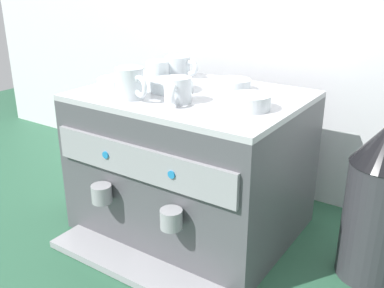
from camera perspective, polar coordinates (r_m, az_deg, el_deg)
The scene contains 13 objects.
ground_plane at distance 1.44m, azimuth 0.00°, elevation -10.06°, with size 4.00×4.00×0.00m, color #28563D.
tiled_backsplash_wall at distance 1.57m, azimuth 8.10°, elevation 15.17°, with size 2.80×0.03×1.18m, color silver.
espresso_machine at distance 1.34m, azimuth -0.11°, elevation -2.39°, with size 0.62×0.58×0.43m.
ceramic_cup_0 at distance 1.48m, azimuth -1.73°, elevation 9.93°, with size 0.12×0.08×0.07m.
ceramic_cup_1 at distance 1.17m, azimuth -1.88°, elevation 6.93°, with size 0.07×0.11×0.07m.
ceramic_cup_2 at distance 1.40m, azimuth -4.34°, elevation 9.27°, with size 0.07×0.11×0.07m.
ceramic_cup_3 at distance 1.22m, azimuth -7.87°, elevation 7.72°, with size 0.12×0.08×0.08m.
ceramic_bowl_0 at distance 1.31m, azimuth 5.28°, elevation 7.58°, with size 0.10×0.10×0.03m.
ceramic_bowl_1 at distance 1.33m, azimuth -9.56°, elevation 7.61°, with size 0.12×0.12×0.04m.
ceramic_bowl_2 at distance 1.13m, azimuth 7.46°, elevation 5.34°, with size 0.10×0.10×0.04m.
ceramic_bowl_3 at distance 1.30m, azimuth -2.65°, elevation 7.54°, with size 0.13×0.13×0.03m.
coffee_grinder at distance 1.21m, azimuth 22.99°, elevation -6.74°, with size 0.18×0.18×0.43m.
milk_pitcher at distance 1.61m, azimuth -13.50°, elevation -4.10°, with size 0.10×0.10×0.15m, color #B7B7BC.
Camera 1 is at (0.69, -1.02, 0.75)m, focal length 41.54 mm.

